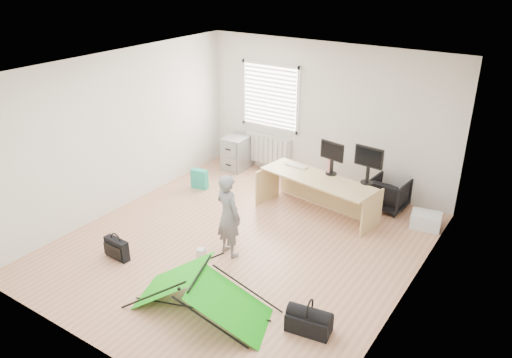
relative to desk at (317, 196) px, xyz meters
The scene contains 18 objects.
ground 1.61m from the desk, 108.78° to the right, with size 5.50×5.50×0.00m, color tan.
back_wall 1.69m from the desk, 112.03° to the left, with size 5.00×0.02×2.70m, color silver.
window 2.42m from the desk, 144.56° to the left, with size 1.20×0.06×1.20m, color silver.
radiator 2.08m from the desk, 145.46° to the left, with size 1.00×0.12×0.60m, color silver.
desk is the anchor object (origin of this frame).
filing_cabinet 2.48m from the desk, 158.48° to the left, with size 0.44×0.59×0.69m, color gray.
monitor_left 0.63m from the desk, 66.83° to the left, with size 0.45×0.10×0.43m, color black.
monitor_right 0.99m from the desk, 19.30° to the left, with size 0.48×0.11×0.46m, color black.
keyboard 0.70m from the desk, 155.63° to the left, with size 0.41×0.14×0.02m, color beige.
thermos 0.56m from the desk, 75.45° to the left, with size 0.07×0.07×0.27m, color #C06C6D.
office_chair 1.31m from the desk, 43.36° to the left, with size 0.60×0.62×0.56m, color black.
person 1.91m from the desk, 105.70° to the right, with size 0.47×0.31×1.28m, color slate.
kite 3.06m from the desk, 90.45° to the right, with size 1.80×0.79×0.56m, color #15B911, non-canonical shape.
storage_crate 1.82m from the desk, 18.69° to the left, with size 0.47×0.33×0.26m, color silver.
tote_bag 2.36m from the desk, behind, with size 0.32×0.14×0.37m, color teal.
laptop_bag 3.36m from the desk, 122.63° to the right, with size 0.42×0.13×0.31m, color black.
white_box 2.27m from the desk, 111.51° to the right, with size 0.11×0.11×0.11m, color silver.
duffel_bag 2.95m from the desk, 64.28° to the right, with size 0.53×0.27×0.23m, color black.
Camera 1 is at (3.84, -5.39, 4.10)m, focal length 35.00 mm.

